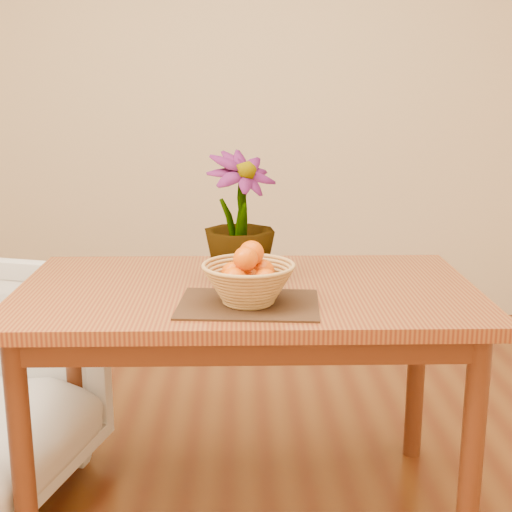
{
  "coord_description": "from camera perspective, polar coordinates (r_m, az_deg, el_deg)",
  "views": [
    {
      "loc": [
        -0.02,
        -1.79,
        1.35
      ],
      "look_at": [
        0.03,
        0.19,
        0.87
      ],
      "focal_mm": 50.0,
      "sensor_mm": 36.0,
      "label": 1
    }
  ],
  "objects": [
    {
      "name": "wicker_basket",
      "position": [
        1.98,
        -0.6,
        -2.35
      ],
      "size": [
        0.26,
        0.26,
        0.11
      ],
      "color": "tan",
      "rests_on": "placemat"
    },
    {
      "name": "orange_pile",
      "position": [
        1.97,
        -0.6,
        -1.12
      ],
      "size": [
        0.15,
        0.16,
        0.13
      ],
      "rotation": [
        0.0,
        0.0,
        0.24
      ],
      "color": "#DC4E03",
      "rests_on": "wicker_basket"
    },
    {
      "name": "potted_plant",
      "position": [
        2.2,
        -1.34,
        3.1
      ],
      "size": [
        0.32,
        0.32,
        0.4
      ],
      "primitive_type": "imported",
      "rotation": [
        0.0,
        0.0,
        0.62
      ],
      "color": "#1F4B15",
      "rests_on": "table"
    },
    {
      "name": "wall_back",
      "position": [
        4.04,
        -1.01,
        13.59
      ],
      "size": [
        4.0,
        0.02,
        2.7
      ],
      "primitive_type": "cube",
      "color": "beige",
      "rests_on": "floor"
    },
    {
      "name": "placemat",
      "position": [
        2.0,
        -0.6,
        -3.87
      ],
      "size": [
        0.41,
        0.32,
        0.01
      ],
      "primitive_type": "cube",
      "rotation": [
        0.0,
        0.0,
        -0.07
      ],
      "color": "#332112",
      "rests_on": "table"
    },
    {
      "name": "table",
      "position": [
        2.21,
        -0.72,
        -4.64
      ],
      "size": [
        1.4,
        0.8,
        0.75
      ],
      "color": "brown",
      "rests_on": "floor"
    }
  ]
}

